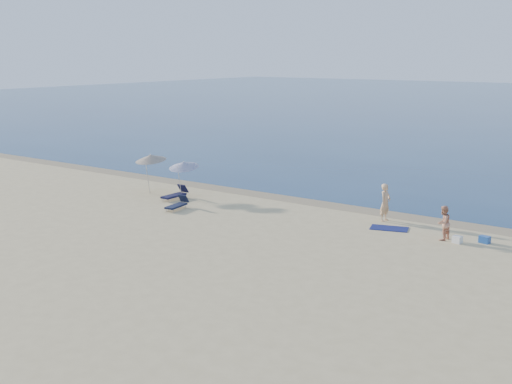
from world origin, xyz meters
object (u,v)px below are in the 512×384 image
person_left (385,202)px  blue_cooler (485,240)px  person_right (443,223)px  umbrella_near (184,165)px

person_left → blue_cooler: size_ratio=4.24×
person_right → blue_cooler: person_right is taller
person_left → blue_cooler: (5.14, -1.00, -0.78)m
umbrella_near → blue_cooler: bearing=-9.9°
blue_cooler → umbrella_near: 16.88m
person_left → blue_cooler: person_left is taller
person_left → umbrella_near: bearing=103.7°
blue_cooler → umbrella_near: umbrella_near is taller
blue_cooler → person_right: bearing=-149.0°
umbrella_near → person_right: bearing=-11.9°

